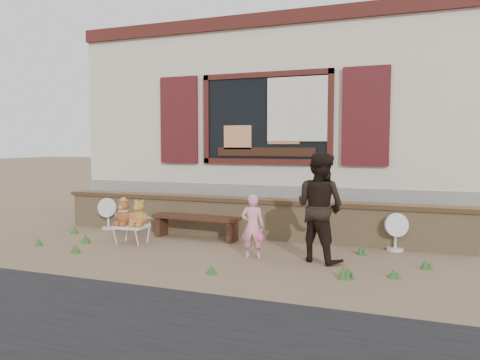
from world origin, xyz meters
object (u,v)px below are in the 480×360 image
at_px(folding_chair, 132,227).
at_px(bench, 196,222).
at_px(teddy_bear_right, 139,213).
at_px(adult, 320,207).
at_px(child, 253,226).
at_px(teddy_bear_left, 124,212).

bearing_deg(folding_chair, bench, 37.94).
distance_m(bench, folding_chair, 1.05).
relative_size(teddy_bear_right, adult, 0.29).
bearing_deg(adult, folding_chair, 22.58).
bearing_deg(adult, child, 34.21).
bearing_deg(teddy_bear_right, adult, -3.82).
relative_size(folding_chair, adult, 0.33).
xyz_separation_m(teddy_bear_right, adult, (2.87, -0.08, 0.24)).
relative_size(bench, folding_chair, 3.19).
relative_size(folding_chair, child, 0.54).
height_order(bench, folding_chair, bench).
relative_size(bench, teddy_bear_left, 3.59).
xyz_separation_m(child, adult, (0.89, 0.16, 0.29)).
relative_size(bench, adult, 1.04).
bearing_deg(folding_chair, child, -8.58).
distance_m(teddy_bear_left, child, 2.27).
xyz_separation_m(teddy_bear_left, teddy_bear_right, (0.28, 0.01, 0.00)).
xyz_separation_m(teddy_bear_right, child, (1.97, -0.24, -0.05)).
xyz_separation_m(teddy_bear_left, adult, (3.15, -0.07, 0.24)).
bearing_deg(teddy_bear_right, folding_chair, 180.00).
distance_m(folding_chair, teddy_bear_right, 0.28).
distance_m(teddy_bear_right, child, 1.99).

